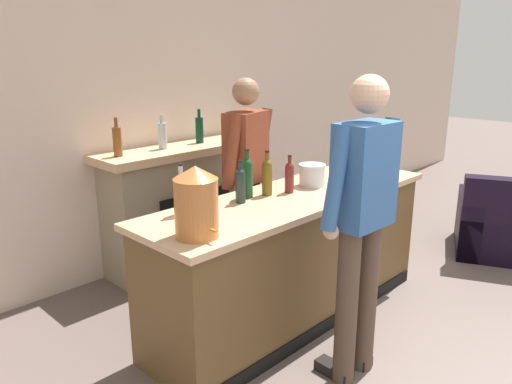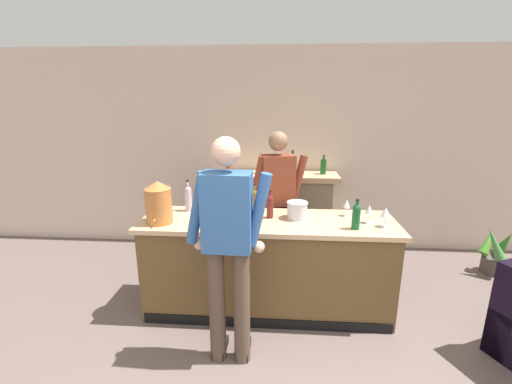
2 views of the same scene
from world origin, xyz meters
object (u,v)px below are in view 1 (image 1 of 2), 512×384
Objects in this scene: armchair_black at (502,228)px; wine_bottle_port_short at (181,192)px; ice_bucket_steel at (312,175)px; wine_bottle_cabernet_heavy at (267,175)px; copper_dispenser at (196,202)px; wine_bottle_rose_blush at (240,184)px; fireplace_stone at (183,204)px; potted_plant_corner at (377,190)px; wine_glass_near_bucket at (338,158)px; wine_bottle_riesling_slim at (247,176)px; person_bartender at (247,177)px; wine_glass_back_row at (387,157)px; wine_bottle_burgundy_dark at (377,164)px; person_customer at (361,219)px; wine_bottle_merlot_tall at (289,176)px; wine_glass_front_right at (369,158)px.

wine_bottle_port_short is (-3.17, 0.91, 0.83)m from armchair_black.
wine_bottle_cabernet_heavy is (-0.42, 0.07, 0.06)m from ice_bucket_steel.
wine_bottle_rose_blush is at bearing 25.22° from copper_dispenser.
wine_bottle_port_short is (-1.11, 0.16, 0.06)m from ice_bucket_steel.
fireplace_stone reaches higher than potted_plant_corner.
wine_glass_near_bucket is (1.17, 0.04, -0.01)m from wine_bottle_rose_blush.
potted_plant_corner is at bearing 13.89° from wine_bottle_riesling_slim.
armchair_black is 1.77× the size of potted_plant_corner.
fireplace_stone is at bearing 74.13° from wine_bottle_riesling_slim.
armchair_black is at bearing -103.67° from potted_plant_corner.
wine_glass_near_bucket is (0.68, -0.39, 0.11)m from person_bartender.
wine_glass_back_row reaches higher than potted_plant_corner.
fireplace_stone is 1.80m from wine_bottle_burgundy_dark.
person_customer is 5.34× the size of wine_bottle_riesling_slim.
copper_dispenser is 1.17× the size of wine_bottle_riesling_slim.
person_customer is at bearing -38.40° from copper_dispenser.
wine_bottle_cabernet_heavy reaches higher than ice_bucket_steel.
person_customer is 0.92m from wine_bottle_riesling_slim.
wine_glass_front_right is (0.92, -0.08, 0.00)m from wine_bottle_merlot_tall.
wine_bottle_merlot_tall is (0.29, 0.79, 0.06)m from person_customer.
wine_bottle_merlot_tall is (-0.26, 0.00, 0.04)m from ice_bucket_steel.
fireplace_stone is at bearing 81.18° from person_customer.
ice_bucket_steel is 0.66m from wine_glass_front_right.
wine_bottle_port_short reaches higher than wine_bottle_merlot_tall.
ice_bucket_steel is 0.26m from wine_bottle_merlot_tall.
wine_glass_back_row is (-1.68, -1.05, 0.84)m from potted_plant_corner.
wine_bottle_riesling_slim reaches higher than wine_bottle_cabernet_heavy.
person_customer reaches higher than ice_bucket_steel.
wine_bottle_cabernet_heavy is 0.94× the size of wine_bottle_riesling_slim.
wine_glass_back_row reaches higher than armchair_black.
ice_bucket_steel is 0.80m from wine_glass_back_row.
wine_bottle_riesling_slim reaches higher than wine_bottle_rose_blush.
copper_dispenser is at bearing -124.63° from fireplace_stone.
wine_glass_near_bucket is 0.25m from wine_glass_front_right.
ice_bucket_steel is (0.20, -0.50, 0.07)m from person_bartender.
wine_bottle_merlot_tall is 0.92m from wine_glass_front_right.
ice_bucket_steel is at bearing -12.59° from wine_bottle_riesling_slim.
potted_plant_corner is 0.36× the size of person_bartender.
wine_bottle_burgundy_dark is (1.79, -0.03, -0.08)m from copper_dispenser.
copper_dispenser is at bearing -154.82° from wine_bottle_riesling_slim.
wine_bottle_rose_blush is 0.90× the size of wine_bottle_port_short.
wine_bottle_cabernet_heavy is 1.73× the size of wine_glass_back_row.
ice_bucket_steel is at bearing 9.40° from copper_dispenser.
person_customer is at bearing -152.58° from wine_bottle_burgundy_dark.
wine_bottle_rose_blush reaches higher than potted_plant_corner.
wine_glass_back_row is at bearing -11.53° from wine_bottle_cabernet_heavy.
wine_glass_back_row is (2.06, 0.04, -0.07)m from copper_dispenser.
wine_glass_near_bucket is at bearing 8.37° from wine_bottle_merlot_tall.
ice_bucket_steel is 0.59× the size of wine_bottle_riesling_slim.
wine_glass_back_row is (1.33, 0.62, 0.07)m from person_customer.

